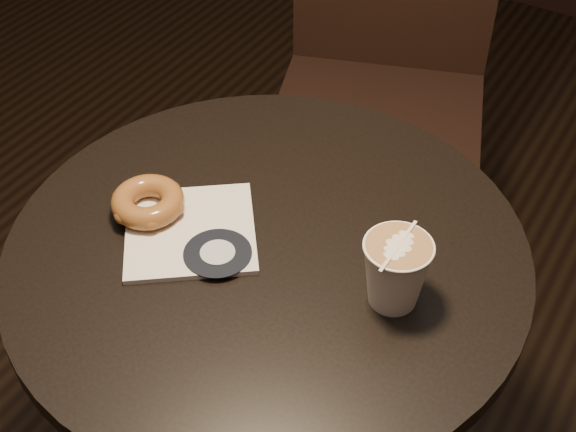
{
  "coord_description": "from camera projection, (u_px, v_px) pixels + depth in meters",
  "views": [
    {
      "loc": [
        0.41,
        -0.63,
        1.5
      ],
      "look_at": [
        0.01,
        0.03,
        0.79
      ],
      "focal_mm": 50.0,
      "sensor_mm": 36.0,
      "label": 1
    }
  ],
  "objects": [
    {
      "name": "cafe_table",
      "position": [
        269.0,
        338.0,
        1.2
      ],
      "size": [
        0.7,
        0.7,
        0.75
      ],
      "color": "black",
      "rests_on": "ground"
    },
    {
      "name": "latte_cup",
      "position": [
        395.0,
        273.0,
        0.96
      ],
      "size": [
        0.09,
        0.09,
        0.09
      ],
      "primitive_type": null,
      "color": "white",
      "rests_on": "cafe_table"
    },
    {
      "name": "doughnut",
      "position": [
        148.0,
        202.0,
        1.09
      ],
      "size": [
        0.1,
        0.1,
        0.03
      ],
      "primitive_type": "torus",
      "color": "brown",
      "rests_on": "pastry_bag"
    },
    {
      "name": "pastry_bag",
      "position": [
        190.0,
        231.0,
        1.08
      ],
      "size": [
        0.24,
        0.24,
        0.01
      ],
      "primitive_type": "cube",
      "rotation": [
        0.0,
        0.0,
        0.65
      ],
      "color": "white",
      "rests_on": "cafe_table"
    },
    {
      "name": "chair",
      "position": [
        387.0,
        43.0,
        1.7
      ],
      "size": [
        0.56,
        0.56,
        1.1
      ],
      "rotation": [
        0.0,
        0.0,
        0.34
      ],
      "color": "black",
      "rests_on": "ground"
    }
  ]
}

